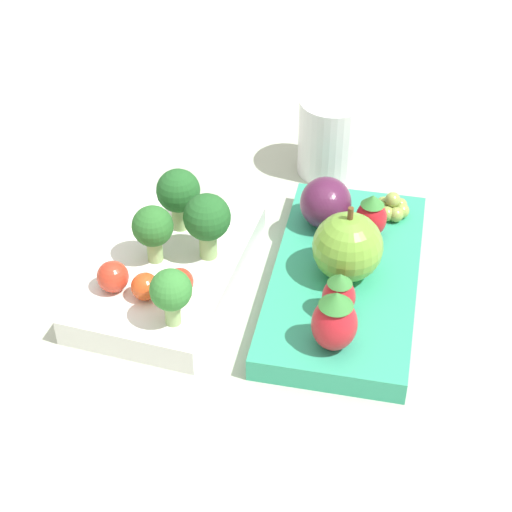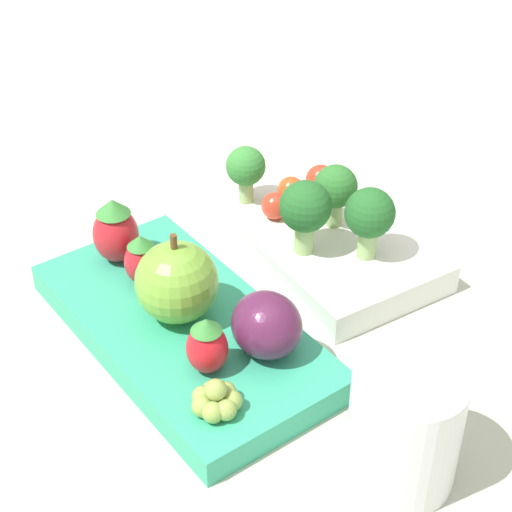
{
  "view_description": "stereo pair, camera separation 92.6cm",
  "coord_description": "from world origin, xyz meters",
  "px_view_note": "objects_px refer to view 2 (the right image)",
  "views": [
    {
      "loc": [
        -0.51,
        -0.07,
        0.46
      ],
      "look_at": [
        0.0,
        -0.0,
        0.03
      ],
      "focal_mm": 60.0,
      "sensor_mm": 36.0,
      "label": 1
    },
    {
      "loc": [
        0.38,
        -0.32,
        0.39
      ],
      "look_at": [
        0.0,
        -0.0,
        0.03
      ],
      "focal_mm": 60.0,
      "sensor_mm": 36.0,
      "label": 2
    }
  ],
  "objects_px": {
    "broccoli_floret_0": "(246,168)",
    "cherry_tomato_2": "(275,206)",
    "strawberry_0": "(207,345)",
    "strawberry_1": "(142,260)",
    "broccoli_floret_2": "(332,187)",
    "bento_box_savoury": "(320,238)",
    "broccoli_floret_1": "(370,215)",
    "cherry_tomato_1": "(321,180)",
    "cherry_tomato_0": "(291,190)",
    "strawberry_2": "(115,231)",
    "drinking_cup": "(404,428)",
    "apple": "(176,282)",
    "plum": "(267,325)",
    "grape_cluster": "(216,400)",
    "bento_box_fruit": "(183,329)",
    "broccoli_floret_3": "(305,209)"
  },
  "relations": [
    {
      "from": "broccoli_floret_0",
      "to": "strawberry_1",
      "type": "xyz_separation_m",
      "value": [
        0.03,
        -0.12,
        -0.01
      ]
    },
    {
      "from": "bento_box_savoury",
      "to": "drinking_cup",
      "type": "xyz_separation_m",
      "value": [
        0.19,
        -0.12,
        0.03
      ]
    },
    {
      "from": "strawberry_0",
      "to": "strawberry_1",
      "type": "xyz_separation_m",
      "value": [
        -0.1,
        0.02,
        -0.0
      ]
    },
    {
      "from": "cherry_tomato_1",
      "to": "broccoli_floret_1",
      "type": "bearing_deg",
      "value": -22.41
    },
    {
      "from": "cherry_tomato_2",
      "to": "plum",
      "type": "relative_size",
      "value": 0.45
    },
    {
      "from": "broccoli_floret_0",
      "to": "strawberry_0",
      "type": "relative_size",
      "value": 1.18
    },
    {
      "from": "cherry_tomato_0",
      "to": "cherry_tomato_2",
      "type": "height_order",
      "value": "same"
    },
    {
      "from": "strawberry_1",
      "to": "strawberry_2",
      "type": "bearing_deg",
      "value": 178.07
    },
    {
      "from": "broccoli_floret_1",
      "to": "cherry_tomato_2",
      "type": "xyz_separation_m",
      "value": [
        -0.08,
        -0.02,
        -0.02
      ]
    },
    {
      "from": "bento_box_fruit",
      "to": "broccoli_floret_0",
      "type": "bearing_deg",
      "value": 123.17
    },
    {
      "from": "bento_box_savoury",
      "to": "broccoli_floret_2",
      "type": "distance_m",
      "value": 0.04
    },
    {
      "from": "broccoli_floret_2",
      "to": "strawberry_0",
      "type": "xyz_separation_m",
      "value": [
        0.06,
        -0.17,
        -0.02
      ]
    },
    {
      "from": "plum",
      "to": "bento_box_fruit",
      "type": "bearing_deg",
      "value": -160.14
    },
    {
      "from": "apple",
      "to": "strawberry_2",
      "type": "relative_size",
      "value": 1.28
    },
    {
      "from": "strawberry_2",
      "to": "drinking_cup",
      "type": "xyz_separation_m",
      "value": [
        0.26,
        0.02,
        -0.01
      ]
    },
    {
      "from": "bento_box_savoury",
      "to": "strawberry_0",
      "type": "bearing_deg",
      "value": -67.86
    },
    {
      "from": "bento_box_fruit",
      "to": "broccoli_floret_3",
      "type": "bearing_deg",
      "value": 90.15
    },
    {
      "from": "strawberry_0",
      "to": "cherry_tomato_2",
      "type": "bearing_deg",
      "value": 124.41
    },
    {
      "from": "broccoli_floret_3",
      "to": "cherry_tomato_2",
      "type": "relative_size",
      "value": 2.69
    },
    {
      "from": "broccoli_floret_0",
      "to": "broccoli_floret_2",
      "type": "height_order",
      "value": "broccoli_floret_2"
    },
    {
      "from": "apple",
      "to": "grape_cluster",
      "type": "xyz_separation_m",
      "value": [
        0.08,
        -0.03,
        -0.02
      ]
    },
    {
      "from": "broccoli_floret_3",
      "to": "plum",
      "type": "relative_size",
      "value": 1.22
    },
    {
      "from": "strawberry_2",
      "to": "cherry_tomato_2",
      "type": "bearing_deg",
      "value": 72.76
    },
    {
      "from": "apple",
      "to": "strawberry_0",
      "type": "relative_size",
      "value": 1.62
    },
    {
      "from": "bento_box_fruit",
      "to": "strawberry_1",
      "type": "bearing_deg",
      "value": 176.17
    },
    {
      "from": "broccoli_floret_0",
      "to": "cherry_tomato_1",
      "type": "xyz_separation_m",
      "value": [
        0.03,
        0.05,
        -0.02
      ]
    },
    {
      "from": "cherry_tomato_1",
      "to": "strawberry_0",
      "type": "xyz_separation_m",
      "value": [
        0.1,
        -0.19,
        0.0
      ]
    },
    {
      "from": "bento_box_fruit",
      "to": "strawberry_0",
      "type": "relative_size",
      "value": 5.81
    },
    {
      "from": "plum",
      "to": "broccoli_floret_2",
      "type": "bearing_deg",
      "value": 119.99
    },
    {
      "from": "broccoli_floret_1",
      "to": "strawberry_0",
      "type": "bearing_deg",
      "value": -84.31
    },
    {
      "from": "cherry_tomato_0",
      "to": "strawberry_2",
      "type": "height_order",
      "value": "strawberry_2"
    },
    {
      "from": "bento_box_savoury",
      "to": "broccoli_floret_1",
      "type": "relative_size",
      "value": 3.56
    },
    {
      "from": "bento_box_savoury",
      "to": "grape_cluster",
      "type": "bearing_deg",
      "value": -61.66
    },
    {
      "from": "broccoli_floret_1",
      "to": "strawberry_1",
      "type": "distance_m",
      "value": 0.16
    },
    {
      "from": "broccoli_floret_2",
      "to": "bento_box_savoury",
      "type": "bearing_deg",
      "value": -92.96
    },
    {
      "from": "cherry_tomato_0",
      "to": "strawberry_1",
      "type": "xyz_separation_m",
      "value": [
        0.01,
        -0.15,
        0.0
      ]
    },
    {
      "from": "cherry_tomato_0",
      "to": "strawberry_0",
      "type": "distance_m",
      "value": 0.2
    },
    {
      "from": "cherry_tomato_1",
      "to": "grape_cluster",
      "type": "distance_m",
      "value": 0.25
    },
    {
      "from": "apple",
      "to": "strawberry_1",
      "type": "distance_m",
      "value": 0.05
    },
    {
      "from": "cherry_tomato_0",
      "to": "cherry_tomato_1",
      "type": "distance_m",
      "value": 0.03
    },
    {
      "from": "broccoli_floret_0",
      "to": "grape_cluster",
      "type": "distance_m",
      "value": 0.23
    },
    {
      "from": "broccoli_floret_0",
      "to": "cherry_tomato_1",
      "type": "distance_m",
      "value": 0.06
    },
    {
      "from": "broccoli_floret_1",
      "to": "plum",
      "type": "height_order",
      "value": "broccoli_floret_1"
    },
    {
      "from": "broccoli_floret_0",
      "to": "strawberry_2",
      "type": "bearing_deg",
      "value": -92.05
    },
    {
      "from": "broccoli_floret_0",
      "to": "cherry_tomato_2",
      "type": "bearing_deg",
      "value": 2.82
    },
    {
      "from": "bento_box_fruit",
      "to": "strawberry_1",
      "type": "relative_size",
      "value": 6.04
    },
    {
      "from": "strawberry_2",
      "to": "grape_cluster",
      "type": "relative_size",
      "value": 1.66
    },
    {
      "from": "broccoli_floret_0",
      "to": "drinking_cup",
      "type": "bearing_deg",
      "value": -21.22
    },
    {
      "from": "cherry_tomato_0",
      "to": "plum",
      "type": "height_order",
      "value": "plum"
    },
    {
      "from": "bento_box_savoury",
      "to": "cherry_tomato_2",
      "type": "bearing_deg",
      "value": -150.14
    }
  ]
}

